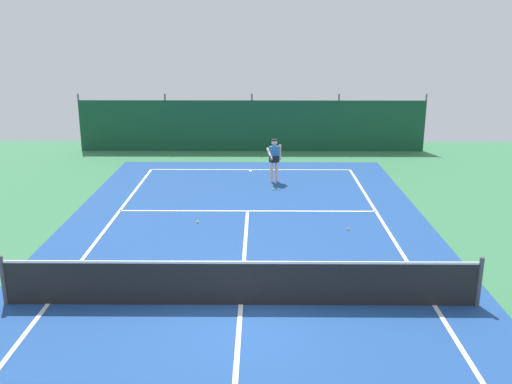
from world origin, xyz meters
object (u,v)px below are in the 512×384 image
at_px(tennis_ball_by_sideline, 274,189).
at_px(tennis_net, 241,283).
at_px(tennis_ball_midcourt, 198,222).
at_px(tennis_ball_near_player, 348,229).
at_px(tennis_player, 274,157).

bearing_deg(tennis_ball_by_sideline, tennis_net, -95.70).
height_order(tennis_ball_midcourt, tennis_ball_by_sideline, same).
bearing_deg(tennis_net, tennis_ball_by_sideline, 84.30).
distance_m(tennis_ball_near_player, tennis_ball_midcourt, 4.50).
bearing_deg(tennis_player, tennis_net, 65.96).
bearing_deg(tennis_ball_near_player, tennis_player, 110.93).
relative_size(tennis_net, tennis_ball_by_sideline, 153.33).
xyz_separation_m(tennis_net, tennis_player, (0.93, 10.03, 0.45)).
xyz_separation_m(tennis_net, tennis_ball_midcourt, (-1.48, 5.25, -0.48)).
bearing_deg(tennis_ball_by_sideline, tennis_ball_midcourt, -123.22).
bearing_deg(tennis_ball_midcourt, tennis_net, -74.24).
bearing_deg(tennis_net, tennis_ball_near_player, 57.50).
xyz_separation_m(tennis_ball_midcourt, tennis_ball_by_sideline, (2.37, 3.62, 0.00)).
height_order(tennis_ball_near_player, tennis_ball_by_sideline, same).
xyz_separation_m(tennis_ball_near_player, tennis_ball_by_sideline, (-2.09, 4.20, 0.00)).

